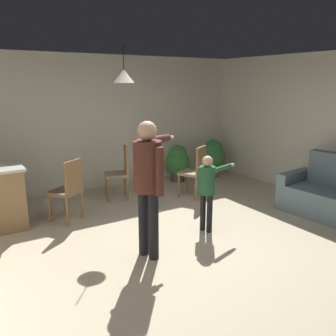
{
  "coord_description": "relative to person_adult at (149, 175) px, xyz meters",
  "views": [
    {
      "loc": [
        -2.73,
        -3.69,
        2.17
      ],
      "look_at": [
        -0.18,
        0.37,
        1.0
      ],
      "focal_mm": 38.01,
      "sensor_mm": 36.0,
      "label": 1
    }
  ],
  "objects": [
    {
      "name": "dining_chair_by_counter",
      "position": [
        0.66,
        2.3,
        -0.52
      ],
      "size": [
        0.53,
        0.53,
        1.0
      ],
      "rotation": [
        0.0,
        0.0,
        1.25
      ],
      "color": "olive",
      "rests_on": "ground"
    },
    {
      "name": "dining_chair_near_wall",
      "position": [
        1.89,
        1.6,
        -0.52
      ],
      "size": [
        0.57,
        0.57,
        1.0
      ],
      "rotation": [
        0.0,
        0.0,
        0.5
      ],
      "color": "olive",
      "rests_on": "ground"
    },
    {
      "name": "person_adult",
      "position": [
        0.0,
        0.0,
        0.0
      ],
      "size": [
        0.78,
        0.64,
        1.72
      ],
      "rotation": [
        0.0,
        0.0,
        -1.31
      ],
      "color": "black",
      "rests_on": "ground"
    },
    {
      "name": "dining_chair_centre_back",
      "position": [
        -0.5,
        1.7,
        -0.52
      ],
      "size": [
        0.58,
        0.58,
        1.0
      ],
      "rotation": [
        0.0,
        0.0,
        0.57
      ],
      "color": "olive",
      "rests_on": "ground"
    },
    {
      "name": "ground",
      "position": [
        0.71,
        0.04,
        -1.07
      ],
      "size": [
        7.68,
        7.68,
        0.0
      ],
      "primitive_type": "plane",
      "color": "beige"
    },
    {
      "name": "potted_plant_corner",
      "position": [
        2.25,
        2.74,
        -0.62
      ],
      "size": [
        0.54,
        0.54,
        0.82
      ],
      "color": "#4C4742",
      "rests_on": "ground"
    },
    {
      "name": "wall_back",
      "position": [
        0.71,
        3.24,
        0.28
      ],
      "size": [
        6.4,
        0.1,
        2.7
      ],
      "primitive_type": "cube",
      "color": "silver",
      "rests_on": "ground"
    },
    {
      "name": "ceiling_light_pendant",
      "position": [
        0.37,
        1.41,
        1.18
      ],
      "size": [
        0.32,
        0.32,
        0.55
      ],
      "color": "silver"
    },
    {
      "name": "person_child",
      "position": [
        1.1,
        0.24,
        -0.36
      ],
      "size": [
        0.62,
        0.32,
        1.14
      ],
      "rotation": [
        0.0,
        0.0,
        -1.29
      ],
      "color": "black",
      "rests_on": "ground"
    },
    {
      "name": "potted_plant_by_wall",
      "position": [
        3.19,
        2.66,
        -0.59
      ],
      "size": [
        0.57,
        0.57,
        0.87
      ],
      "color": "brown",
      "rests_on": "ground"
    }
  ]
}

